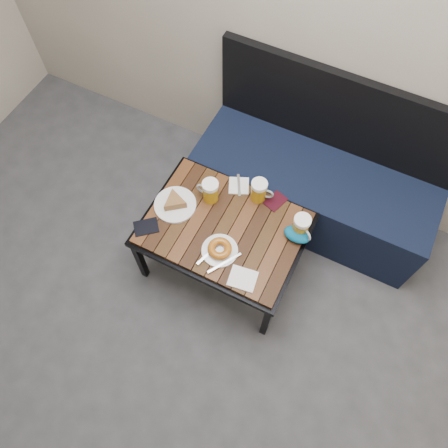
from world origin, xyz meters
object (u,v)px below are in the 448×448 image
at_px(bench, 313,186).
at_px(plate_pie, 175,203).
at_px(passport_burgundy, 276,201).
at_px(knit_pouch, 297,235).
at_px(beer_mug_centre, 259,191).
at_px(beer_mug_right, 301,226).
at_px(plate_bagel, 220,250).
at_px(passport_navy, 146,227).
at_px(cafe_table, 224,230).
at_px(beer_mug_left, 210,191).

xyz_separation_m(bench, plate_pie, (-0.60, -0.58, 0.22)).
height_order(passport_burgundy, knit_pouch, knit_pouch).
relative_size(beer_mug_centre, knit_pouch, 0.98).
bearing_deg(beer_mug_centre, plate_pie, -158.36).
bearing_deg(bench, beer_mug_right, -82.79).
xyz_separation_m(plate_pie, plate_bagel, (0.33, -0.13, -0.00)).
bearing_deg(passport_burgundy, passport_navy, -122.25).
relative_size(cafe_table, passport_burgundy, 7.34).
relative_size(beer_mug_centre, passport_navy, 1.10).
height_order(plate_pie, knit_pouch, plate_pie).
bearing_deg(plate_bagel, knit_pouch, 38.05).
relative_size(bench, beer_mug_centre, 10.19).
bearing_deg(cafe_table, beer_mug_centre, 70.33).
height_order(plate_pie, passport_navy, plate_pie).
relative_size(beer_mug_right, passport_navy, 1.12).
height_order(bench, passport_burgundy, bench).
distance_m(plate_pie, passport_navy, 0.20).
distance_m(beer_mug_left, plate_pie, 0.20).
bearing_deg(beer_mug_centre, passport_burgundy, 0.21).
relative_size(beer_mug_right, passport_burgundy, 1.22).
height_order(beer_mug_left, passport_navy, beer_mug_left).
xyz_separation_m(plate_pie, knit_pouch, (0.65, 0.11, 0.01)).
bearing_deg(beer_mug_centre, beer_mug_left, -164.30).
bearing_deg(knit_pouch, beer_mug_centre, 154.69).
bearing_deg(bench, passport_navy, -131.03).
distance_m(beer_mug_left, plate_bagel, 0.32).
bearing_deg(beer_mug_left, beer_mug_right, -177.40).
xyz_separation_m(beer_mug_left, knit_pouch, (0.50, -0.01, -0.04)).
bearing_deg(knit_pouch, passport_burgundy, 140.69).
bearing_deg(plate_pie, knit_pouch, 9.98).
bearing_deg(bench, plate_bagel, -110.13).
distance_m(beer_mug_left, passport_navy, 0.38).
xyz_separation_m(bench, knit_pouch, (0.05, -0.47, 0.23)).
bearing_deg(plate_bagel, passport_navy, -173.11).
xyz_separation_m(beer_mug_centre, passport_burgundy, (0.09, 0.02, -0.07)).
bearing_deg(bench, beer_mug_left, -134.55).
xyz_separation_m(beer_mug_left, plate_bagel, (0.19, -0.26, -0.05)).
bearing_deg(passport_navy, passport_burgundy, 88.95).
distance_m(beer_mug_right, passport_navy, 0.80).
height_order(cafe_table, beer_mug_right, beer_mug_right).
distance_m(beer_mug_centre, plate_bagel, 0.38).
relative_size(bench, beer_mug_left, 10.00).
bearing_deg(plate_pie, beer_mug_centre, 32.99).
height_order(cafe_table, plate_bagel, plate_bagel).
xyz_separation_m(plate_pie, passport_navy, (-0.07, -0.18, -0.02)).
height_order(bench, passport_navy, bench).
relative_size(bench, passport_burgundy, 12.23).
bearing_deg(bench, beer_mug_centre, -122.95).
distance_m(beer_mug_right, plate_pie, 0.67).
relative_size(beer_mug_left, passport_burgundy, 1.22).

